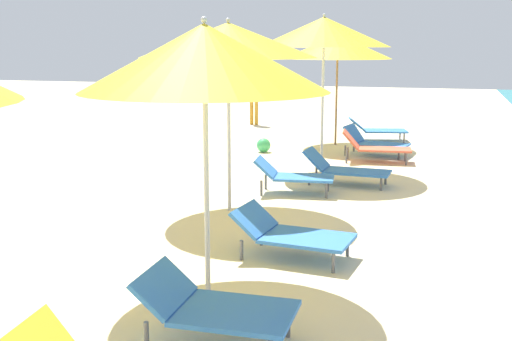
{
  "coord_description": "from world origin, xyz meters",
  "views": [
    {
      "loc": [
        2.81,
        4.07,
        2.37
      ],
      "look_at": [
        1.17,
        9.57,
        1.22
      ],
      "focal_mm": 44.78,
      "sensor_mm": 36.0,
      "label": 1
    }
  ],
  "objects_px": {
    "umbrella_sixth": "(324,32)",
    "lounger_fourth_shoreside": "(291,233)",
    "lounger_sixth_inland": "(345,168)",
    "lounger_farthest_inland": "(374,142)",
    "umbrella_fourth": "(205,58)",
    "umbrella_farthest": "(338,47)",
    "person_walking_far": "(254,90)",
    "umbrella_fifth": "(228,40)",
    "beach_ball": "(264,145)",
    "lounger_fifth_shoreside": "(293,175)",
    "lounger_sixth_shoreside": "(374,147)",
    "lounger_fourth_inland": "(214,306)",
    "lounger_farthest_shoreside": "(377,129)"
  },
  "relations": [
    {
      "from": "umbrella_fourth",
      "to": "beach_ball",
      "type": "bearing_deg",
      "value": 102.1
    },
    {
      "from": "lounger_sixth_shoreside",
      "to": "person_walking_far",
      "type": "height_order",
      "value": "person_walking_far"
    },
    {
      "from": "umbrella_fifth",
      "to": "lounger_sixth_inland",
      "type": "relative_size",
      "value": 1.84
    },
    {
      "from": "lounger_fourth_inland",
      "to": "lounger_farthest_inland",
      "type": "xyz_separation_m",
      "value": [
        0.23,
        9.27,
        -0.03
      ]
    },
    {
      "from": "lounger_sixth_shoreside",
      "to": "lounger_sixth_inland",
      "type": "bearing_deg",
      "value": -102.22
    },
    {
      "from": "lounger_fifth_shoreside",
      "to": "lounger_farthest_shoreside",
      "type": "xyz_separation_m",
      "value": [
        0.68,
        6.17,
        -0.01
      ]
    },
    {
      "from": "lounger_sixth_inland",
      "to": "lounger_sixth_shoreside",
      "type": "bearing_deg",
      "value": 86.98
    },
    {
      "from": "lounger_farthest_inland",
      "to": "beach_ball",
      "type": "xyz_separation_m",
      "value": [
        -2.39,
        -0.26,
        -0.14
      ]
    },
    {
      "from": "umbrella_farthest",
      "to": "person_walking_far",
      "type": "distance_m",
      "value": 4.47
    },
    {
      "from": "umbrella_sixth",
      "to": "lounger_fourth_shoreside",
      "type": "bearing_deg",
      "value": -83.0
    },
    {
      "from": "umbrella_fourth",
      "to": "umbrella_farthest",
      "type": "bearing_deg",
      "value": 92.14
    },
    {
      "from": "lounger_fifth_shoreside",
      "to": "lounger_sixth_shoreside",
      "type": "xyz_separation_m",
      "value": [
        0.95,
        3.18,
        0.01
      ]
    },
    {
      "from": "umbrella_fifth",
      "to": "umbrella_farthest",
      "type": "distance_m",
      "value": 6.54
    },
    {
      "from": "beach_ball",
      "to": "lounger_fifth_shoreside",
      "type": "bearing_deg",
      "value": -67.42
    },
    {
      "from": "lounger_sixth_inland",
      "to": "lounger_farthest_inland",
      "type": "height_order",
      "value": "lounger_farthest_inland"
    },
    {
      "from": "lounger_fifth_shoreside",
      "to": "umbrella_sixth",
      "type": "relative_size",
      "value": 0.45
    },
    {
      "from": "umbrella_fourth",
      "to": "lounger_farthest_inland",
      "type": "xyz_separation_m",
      "value": [
        0.69,
        8.2,
        -1.94
      ]
    },
    {
      "from": "person_walking_far",
      "to": "beach_ball",
      "type": "relative_size",
      "value": 5.4
    },
    {
      "from": "lounger_farthest_inland",
      "to": "person_walking_far",
      "type": "xyz_separation_m",
      "value": [
        -4.01,
        4.37,
        0.73
      ]
    },
    {
      "from": "lounger_fourth_inland",
      "to": "lounger_farthest_shoreside",
      "type": "relative_size",
      "value": 0.81
    },
    {
      "from": "umbrella_sixth",
      "to": "person_walking_far",
      "type": "distance_m",
      "value": 7.38
    },
    {
      "from": "umbrella_fourth",
      "to": "lounger_sixth_shoreside",
      "type": "height_order",
      "value": "umbrella_fourth"
    },
    {
      "from": "lounger_fourth_shoreside",
      "to": "umbrella_sixth",
      "type": "distance_m",
      "value": 5.5
    },
    {
      "from": "umbrella_fourth",
      "to": "lounger_fourth_shoreside",
      "type": "distance_m",
      "value": 2.34
    },
    {
      "from": "lounger_fourth_shoreside",
      "to": "beach_ball",
      "type": "xyz_separation_m",
      "value": [
        -2.25,
        6.76,
        -0.13
      ]
    },
    {
      "from": "umbrella_fifth",
      "to": "umbrella_sixth",
      "type": "height_order",
      "value": "umbrella_sixth"
    },
    {
      "from": "beach_ball",
      "to": "lounger_fourth_inland",
      "type": "bearing_deg",
      "value": -76.48
    },
    {
      "from": "lounger_fourth_shoreside",
      "to": "lounger_farthest_inland",
      "type": "height_order",
      "value": "lounger_farthest_inland"
    },
    {
      "from": "lounger_fourth_shoreside",
      "to": "umbrella_fifth",
      "type": "relative_size",
      "value": 0.5
    },
    {
      "from": "umbrella_fourth",
      "to": "umbrella_farthest",
      "type": "height_order",
      "value": "umbrella_farthest"
    },
    {
      "from": "umbrella_sixth",
      "to": "lounger_sixth_inland",
      "type": "height_order",
      "value": "umbrella_sixth"
    },
    {
      "from": "lounger_sixth_inland",
      "to": "umbrella_farthest",
      "type": "bearing_deg",
      "value": 104.79
    },
    {
      "from": "umbrella_fifth",
      "to": "lounger_fifth_shoreside",
      "type": "distance_m",
      "value": 2.55
    },
    {
      "from": "umbrella_fourth",
      "to": "lounger_sixth_shoreside",
      "type": "bearing_deg",
      "value": 83.94
    },
    {
      "from": "lounger_farthest_inland",
      "to": "lounger_farthest_shoreside",
      "type": "bearing_deg",
      "value": 104.39
    },
    {
      "from": "lounger_fourth_inland",
      "to": "lounger_fifth_shoreside",
      "type": "bearing_deg",
      "value": 95.18
    },
    {
      "from": "lounger_fourth_inland",
      "to": "umbrella_sixth",
      "type": "xyz_separation_m",
      "value": [
        -0.52,
        7.21,
        2.24
      ]
    },
    {
      "from": "lounger_fourth_inland",
      "to": "lounger_sixth_shoreside",
      "type": "xyz_separation_m",
      "value": [
        0.32,
        8.49,
        -0.01
      ]
    },
    {
      "from": "umbrella_sixth",
      "to": "lounger_farthest_inland",
      "type": "bearing_deg",
      "value": 70.06
    },
    {
      "from": "umbrella_fourth",
      "to": "lounger_farthest_inland",
      "type": "bearing_deg",
      "value": 85.17
    },
    {
      "from": "umbrella_sixth",
      "to": "lounger_farthest_inland",
      "type": "relative_size",
      "value": 2.04
    },
    {
      "from": "umbrella_fifth",
      "to": "umbrella_sixth",
      "type": "relative_size",
      "value": 0.93
    },
    {
      "from": "umbrella_fifth",
      "to": "umbrella_farthest",
      "type": "relative_size",
      "value": 1.03
    },
    {
      "from": "umbrella_farthest",
      "to": "beach_ball",
      "type": "xyz_separation_m",
      "value": [
        -1.35,
        -1.53,
        -2.14
      ]
    },
    {
      "from": "person_walking_far",
      "to": "lounger_fourth_shoreside",
      "type": "bearing_deg",
      "value": 35.15
    },
    {
      "from": "lounger_fifth_shoreside",
      "to": "umbrella_fourth",
      "type": "bearing_deg",
      "value": -95.33
    },
    {
      "from": "lounger_fourth_inland",
      "to": "umbrella_fourth",
      "type": "bearing_deg",
      "value": 111.84
    },
    {
      "from": "lounger_fourth_inland",
      "to": "beach_ball",
      "type": "distance_m",
      "value": 9.27
    },
    {
      "from": "umbrella_fourth",
      "to": "lounger_farthest_shoreside",
      "type": "distance_m",
      "value": 10.59
    },
    {
      "from": "lounger_farthest_shoreside",
      "to": "lounger_farthest_inland",
      "type": "height_order",
      "value": "lounger_farthest_inland"
    }
  ]
}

